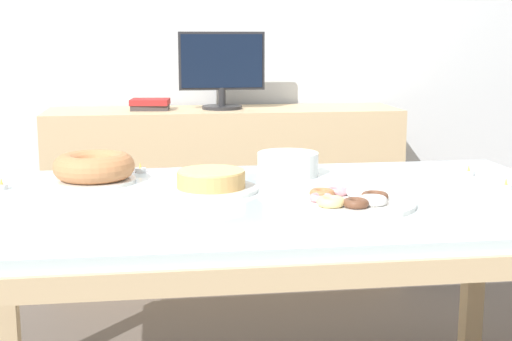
% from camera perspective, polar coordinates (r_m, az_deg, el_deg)
% --- Properties ---
extents(wall_back, '(8.00, 0.10, 2.60)m').
position_cam_1_polar(wall_back, '(3.84, -3.05, 11.47)').
color(wall_back, silver).
rests_on(wall_back, ground).
extents(dining_table, '(1.90, 1.09, 0.77)m').
position_cam_1_polar(dining_table, '(2.15, 1.23, -4.19)').
color(dining_table, silver).
rests_on(dining_table, ground).
extents(sideboard, '(1.74, 0.44, 0.89)m').
position_cam_1_polar(sideboard, '(3.63, -2.51, -2.06)').
color(sideboard, '#D1B284').
rests_on(sideboard, ground).
extents(computer_monitor, '(0.42, 0.20, 0.38)m').
position_cam_1_polar(computer_monitor, '(3.55, -2.75, 7.99)').
color(computer_monitor, '#262628').
rests_on(computer_monitor, sideboard).
extents(book_stack, '(0.20, 0.18, 0.05)m').
position_cam_1_polar(book_stack, '(3.54, -8.47, 5.26)').
color(book_stack, '#3F3838').
rests_on(book_stack, sideboard).
extents(cake_chocolate_round, '(0.29, 0.29, 0.07)m').
position_cam_1_polar(cake_chocolate_round, '(2.21, -3.61, -0.91)').
color(cake_chocolate_round, white).
rests_on(cake_chocolate_round, dining_table).
extents(cake_golden_bundt, '(0.27, 0.27, 0.10)m').
position_cam_1_polar(cake_golden_bundt, '(2.39, -12.82, 0.18)').
color(cake_golden_bundt, white).
rests_on(cake_golden_bundt, dining_table).
extents(pastry_platter, '(0.37, 0.37, 0.04)m').
position_cam_1_polar(pastry_platter, '(2.04, 7.47, -2.42)').
color(pastry_platter, white).
rests_on(pastry_platter, dining_table).
extents(plate_stack, '(0.21, 0.21, 0.08)m').
position_cam_1_polar(plate_stack, '(2.45, 2.56, 0.53)').
color(plate_stack, white).
rests_on(plate_stack, dining_table).
extents(tealight_near_front, '(0.04, 0.04, 0.04)m').
position_cam_1_polar(tealight_near_front, '(2.37, -19.68, -1.19)').
color(tealight_near_front, silver).
rests_on(tealight_near_front, dining_table).
extents(tealight_right_edge, '(0.04, 0.04, 0.04)m').
position_cam_1_polar(tealight_right_edge, '(2.56, 16.64, -0.17)').
color(tealight_right_edge, silver).
rests_on(tealight_right_edge, dining_table).
extents(tealight_left_edge, '(0.04, 0.04, 0.04)m').
position_cam_1_polar(tealight_left_edge, '(2.54, -9.24, 0.07)').
color(tealight_left_edge, silver).
rests_on(tealight_left_edge, dining_table).
extents(tealight_near_cakes, '(0.04, 0.04, 0.04)m').
position_cam_1_polar(tealight_near_cakes, '(2.37, 19.30, -1.19)').
color(tealight_near_cakes, silver).
rests_on(tealight_near_cakes, dining_table).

